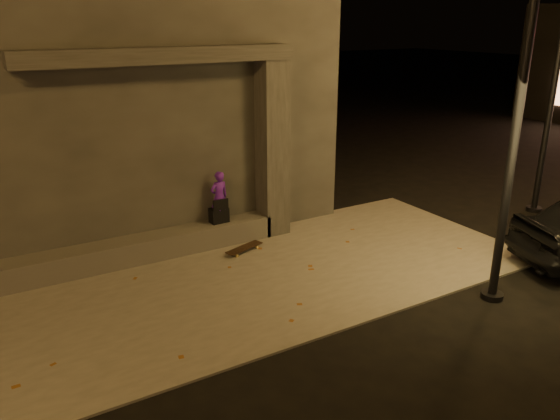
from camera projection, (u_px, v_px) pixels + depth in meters
ground at (300, 337)px, 7.94m from camera, size 120.00×120.00×0.00m
sidewalk at (238, 282)px, 9.55m from camera, size 11.00×4.40×0.04m
building at (102, 105)px, 11.87m from camera, size 9.00×5.10×5.22m
ledge at (124, 252)px, 10.17m from camera, size 6.00×0.55×0.45m
column at (272, 150)px, 11.19m from camera, size 0.55×0.55×3.60m
canopy at (161, 55)px, 9.53m from camera, size 5.00×0.70×0.28m
skateboarder at (219, 197)px, 10.87m from camera, size 0.41×0.30×1.06m
backpack at (219, 214)px, 10.98m from camera, size 0.37×0.24×0.51m
skateboard at (244, 248)px, 10.73m from camera, size 0.87×0.47×0.09m
street_lamp_0 at (527, 54)px, 7.75m from camera, size 0.36×0.36×6.85m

